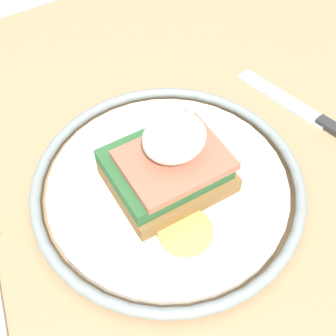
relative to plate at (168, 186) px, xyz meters
The scene contains 4 objects.
dining_table 0.14m from the plate, 160.72° to the left, with size 1.12×0.65×0.78m.
plate is the anchor object (origin of this frame).
sandwich 0.03m from the plate, 29.83° to the right, with size 0.10×0.12×0.08m.
knife 0.18m from the plate, ahead, with size 0.06×0.19×0.01m.
Camera 1 is at (-0.09, -0.22, 1.14)m, focal length 50.00 mm.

